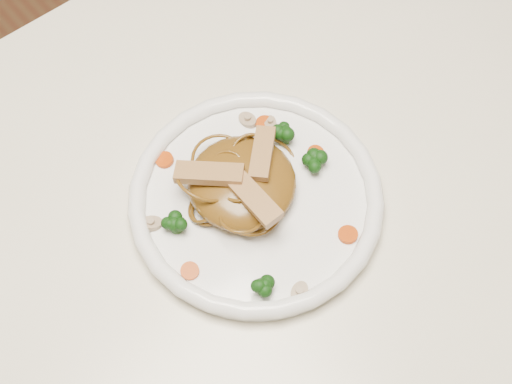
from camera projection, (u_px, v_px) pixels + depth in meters
table at (201, 273)px, 0.85m from camera, size 1.20×0.80×0.75m
plate at (256, 201)px, 0.78m from camera, size 0.35×0.35×0.02m
noodle_mound at (242, 182)px, 0.76m from camera, size 0.14×0.14×0.04m
chicken_a at (262, 153)px, 0.75m from camera, size 0.06×0.06×0.01m
chicken_b at (209, 174)px, 0.74m from camera, size 0.07×0.07×0.01m
chicken_c at (254, 198)px, 0.73m from camera, size 0.03×0.08×0.01m
broccoli_0 at (284, 133)px, 0.80m from camera, size 0.03×0.03×0.03m
broccoli_1 at (176, 223)px, 0.74m from camera, size 0.03×0.03×0.03m
broccoli_2 at (264, 286)px, 0.71m from camera, size 0.03×0.03×0.03m
broccoli_3 at (316, 161)px, 0.78m from camera, size 0.03×0.03×0.03m
carrot_0 at (265, 124)px, 0.82m from camera, size 0.02×0.02×0.00m
carrot_1 at (190, 271)px, 0.73m from camera, size 0.02×0.02×0.00m
carrot_2 at (316, 153)px, 0.80m from camera, size 0.02×0.02×0.00m
carrot_3 at (165, 160)px, 0.80m from camera, size 0.02×0.02×0.00m
carrot_4 at (348, 235)px, 0.75m from camera, size 0.02×0.02×0.00m
mushroom_0 at (299, 292)px, 0.72m from camera, size 0.03×0.03×0.01m
mushroom_1 at (270, 123)px, 0.82m from camera, size 0.03×0.03×0.01m
mushroom_2 at (151, 223)px, 0.76m from camera, size 0.04×0.04×0.01m
mushroom_3 at (248, 120)px, 0.82m from camera, size 0.03×0.03×0.01m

